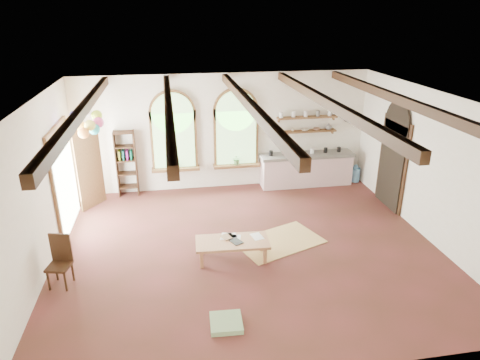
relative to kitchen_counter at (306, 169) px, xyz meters
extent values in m
plane|color=brown|center=(-2.30, -3.20, -0.48)|extent=(8.00, 8.00, 0.00)
cube|color=brown|center=(-3.70, 0.24, 0.97)|extent=(1.24, 0.08, 1.64)
cylinder|color=brown|center=(-3.70, 0.24, 1.72)|extent=(1.24, 0.08, 1.24)
cube|color=#82B66D|center=(-3.70, 0.20, 0.97)|extent=(1.10, 0.04, 1.50)
cube|color=brown|center=(-3.70, 0.15, 0.18)|extent=(1.30, 0.28, 0.08)
cube|color=brown|center=(-2.00, 0.24, 0.97)|extent=(1.24, 0.08, 1.64)
cylinder|color=brown|center=(-2.00, 0.24, 1.72)|extent=(1.24, 0.08, 1.24)
cube|color=#82B66D|center=(-2.00, 0.20, 0.97)|extent=(1.10, 0.04, 1.50)
cube|color=brown|center=(-2.00, 0.15, 0.18)|extent=(1.30, 0.28, 0.08)
cube|color=brown|center=(-6.25, -1.40, 0.67)|extent=(0.10, 1.90, 2.50)
cube|color=black|center=(1.65, -1.70, 0.62)|extent=(0.10, 1.30, 2.40)
cube|color=beige|center=(0.00, 0.00, -0.05)|extent=(2.60, 0.55, 0.86)
cube|color=slate|center=(0.00, 0.00, 0.42)|extent=(2.68, 0.62, 0.08)
cube|color=brown|center=(0.00, 0.18, 1.07)|extent=(1.70, 0.24, 0.04)
cube|color=brown|center=(0.00, 0.18, 1.47)|extent=(1.70, 0.24, 0.04)
cylinder|color=black|center=(1.25, 0.25, 1.42)|extent=(0.32, 0.04, 0.32)
cube|color=#351C11|center=(-5.25, 0.12, 0.42)|extent=(0.03, 0.32, 1.80)
cube|color=#351C11|center=(-4.75, 0.12, 0.42)|extent=(0.03, 0.32, 1.80)
cube|color=#AE804F|center=(-2.70, -3.57, -0.08)|extent=(1.51, 0.75, 0.05)
cube|color=#AE804F|center=(-3.34, -3.78, -0.29)|extent=(0.07, 0.07, 0.37)
cube|color=#AE804F|center=(-2.08, -3.84, -0.29)|extent=(0.07, 0.07, 0.37)
cube|color=#AE804F|center=(-3.32, -3.30, -0.29)|extent=(0.07, 0.07, 0.37)
cube|color=#AE804F|center=(-2.06, -3.36, -0.29)|extent=(0.07, 0.07, 0.37)
cube|color=#351C11|center=(-5.95, -3.92, -0.07)|extent=(0.47, 0.47, 0.05)
cube|color=#351C11|center=(-5.91, -3.75, 0.22)|extent=(0.39, 0.13, 0.58)
cube|color=tan|center=(-1.58, -3.07, -0.47)|extent=(2.11, 1.71, 0.02)
cube|color=#7DA16F|center=(-3.10, -5.50, -0.43)|extent=(0.54, 0.54, 0.09)
cylinder|color=#5F9FCB|center=(0.80, 0.00, -0.27)|extent=(0.27, 0.27, 0.41)
sphere|color=#5F9FCB|center=(0.80, 0.00, -0.02)|extent=(0.15, 0.15, 0.15)
cylinder|color=#5F9FCB|center=(1.52, 0.00, -0.27)|extent=(0.27, 0.27, 0.41)
sphere|color=#5F9FCB|center=(1.52, 0.00, -0.03)|extent=(0.14, 0.14, 0.14)
cylinder|color=white|center=(-5.70, -0.91, 2.30)|extent=(0.01, 0.01, 0.85)
sphere|color=teal|center=(-5.52, -0.97, 1.69)|extent=(0.26, 0.26, 0.26)
sphere|color=#EE4F92|center=(-5.44, -0.83, 1.81)|extent=(0.26, 0.26, 0.26)
sphere|color=#AFD72D|center=(-5.48, -0.62, 1.93)|extent=(0.26, 0.26, 0.26)
sphere|color=white|center=(-5.70, -0.72, 2.05)|extent=(0.26, 0.26, 0.26)
sphere|color=orange|center=(-5.86, -0.69, 1.69)|extent=(0.26, 0.26, 0.26)
sphere|color=#8EBA4F|center=(-6.04, -0.79, 1.81)|extent=(0.26, 0.26, 0.26)
sphere|color=#C272F2|center=(-5.88, -0.97, 1.93)|extent=(0.26, 0.26, 0.26)
sphere|color=#3941F3|center=(-5.87, -1.13, 2.05)|extent=(0.26, 0.26, 0.26)
sphere|color=orange|center=(-5.71, -1.27, 1.69)|extent=(0.26, 0.26, 0.26)
sphere|color=gold|center=(-5.59, -1.07, 1.81)|extent=(0.26, 0.26, 0.26)
imported|color=olive|center=(-2.88, -3.45, -0.04)|extent=(0.26, 0.30, 0.02)
cube|color=black|center=(-2.63, -3.61, -0.05)|extent=(0.29, 0.33, 0.01)
imported|color=#598C4C|center=(-3.70, 0.12, 0.37)|extent=(0.27, 0.23, 0.30)
imported|color=#598C4C|center=(-2.00, 0.12, 0.37)|extent=(0.27, 0.23, 0.30)
imported|color=white|center=(-0.75, 0.18, 1.14)|extent=(0.12, 0.10, 0.10)
imported|color=beige|center=(-0.40, 0.18, 1.14)|extent=(0.10, 0.10, 0.09)
imported|color=beige|center=(-0.05, 0.18, 1.12)|extent=(0.22, 0.22, 0.05)
imported|color=#8C664C|center=(0.30, 0.18, 1.12)|extent=(0.20, 0.20, 0.06)
imported|color=slate|center=(0.65, 0.18, 1.19)|extent=(0.18, 0.18, 0.19)
camera|label=1|loc=(-3.82, -11.01, 4.31)|focal=32.00mm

